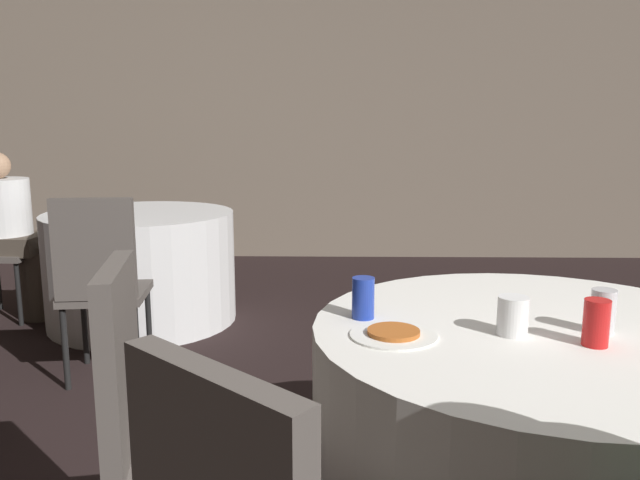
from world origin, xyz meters
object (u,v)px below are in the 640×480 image
object	(u,v)px
person_white_shirt	(12,233)
pizza_plate_near	(394,334)
table_near	(537,447)
table_far	(142,267)
soda_can_blue	(363,298)
soda_can_red	(596,323)
chair_near_west	(155,410)
soda_can_silver	(602,311)
chair_far_south	(100,274)

from	to	relation	value
person_white_shirt	pizza_plate_near	world-z (taller)	person_white_shirt
table_near	table_far	size ratio (longest dim) A/B	1.08
soda_can_blue	soda_can_red	size ratio (longest dim) A/B	1.00
chair_near_west	table_far	bearing A→B (deg)	-172.70
table_near	soda_can_red	world-z (taller)	soda_can_red
table_near	soda_can_red	distance (m)	0.45
soda_can_blue	soda_can_red	xyz separation A→B (m)	(0.59, -0.22, 0.00)
table_far	soda_can_silver	bearing A→B (deg)	-49.30
table_far	soda_can_red	xyz separation A→B (m)	(1.93, -2.42, 0.42)
chair_far_south	soda_can_red	distance (m)	2.30
table_near	soda_can_silver	world-z (taller)	soda_can_silver
table_near	soda_can_red	bearing A→B (deg)	-59.61
person_white_shirt	soda_can_red	bearing A→B (deg)	51.37
chair_near_west	soda_can_blue	size ratio (longest dim) A/B	7.75
chair_far_south	pizza_plate_near	size ratio (longest dim) A/B	3.99
chair_far_south	soda_can_red	bearing A→B (deg)	-44.11
table_far	chair_near_west	distance (m)	2.61
soda_can_blue	chair_far_south	bearing A→B (deg)	136.12
pizza_plate_near	soda_can_red	xyz separation A→B (m)	(0.51, -0.06, 0.05)
chair_far_south	soda_can_blue	xyz separation A→B (m)	(1.23, -1.18, 0.22)
soda_can_silver	soda_can_red	world-z (taller)	same
table_far	soda_can_red	distance (m)	3.12
chair_near_west	person_white_shirt	xyz separation A→B (m)	(-1.66, 2.52, 0.02)
person_white_shirt	table_near	bearing A→B (deg)	52.17
table_far	soda_can_blue	size ratio (longest dim) A/B	9.92
table_near	soda_can_blue	size ratio (longest dim) A/B	10.70
soda_can_silver	person_white_shirt	bearing A→B (deg)	140.42
chair_far_south	soda_can_blue	size ratio (longest dim) A/B	7.75
table_near	soda_can_silver	size ratio (longest dim) A/B	10.70
table_far	table_near	bearing A→B (deg)	-50.95
table_near	pizza_plate_near	world-z (taller)	pizza_plate_near
table_far	soda_can_blue	world-z (taller)	soda_can_blue
table_far	soda_can_blue	bearing A→B (deg)	-58.56
soda_can_blue	table_near	bearing A→B (deg)	-9.23
person_white_shirt	soda_can_red	world-z (taller)	person_white_shirt
person_white_shirt	soda_can_red	xyz separation A→B (m)	(2.79, -2.46, 0.21)
soda_can_silver	chair_near_west	bearing A→B (deg)	-172.26
person_white_shirt	pizza_plate_near	xyz separation A→B (m)	(2.28, -2.40, 0.15)
chair_far_south	soda_can_red	world-z (taller)	chair_far_south
table_near	chair_near_west	bearing A→B (deg)	-169.45
chair_near_west	person_white_shirt	bearing A→B (deg)	-157.21
table_far	soda_can_silver	distance (m)	3.08
soda_can_silver	soda_can_blue	bearing A→B (deg)	169.81
soda_can_silver	soda_can_blue	size ratio (longest dim) A/B	1.00
person_white_shirt	chair_far_south	bearing A→B (deg)	45.41
table_far	chair_near_west	xyz separation A→B (m)	(0.80, -2.47, 0.20)
pizza_plate_near	soda_can_silver	xyz separation A→B (m)	(0.57, 0.04, 0.05)
chair_near_west	chair_far_south	xyz separation A→B (m)	(-0.68, 1.46, 0.00)
table_far	person_white_shirt	distance (m)	0.89
table_near	chair_near_west	size ratio (longest dim) A/B	1.38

